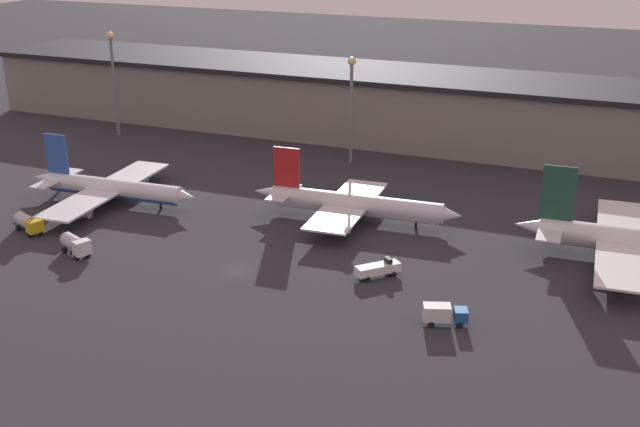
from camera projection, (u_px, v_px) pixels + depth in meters
The scene contains 11 objects.
ground at pixel (237, 270), 122.41m from camera, with size 600.00×600.00×0.00m, color #2D2D33.
terminal_building at pixel (396, 105), 189.83m from camera, with size 212.86×26.94×16.04m.
airplane_0 at pixel (111, 188), 149.31m from camera, with size 34.71×34.57×12.36m.
airplane_1 at pixel (353, 204), 140.67m from camera, with size 38.04×27.41×12.31m.
airplane_2 at pixel (630, 240), 124.87m from camera, with size 36.23×37.72×14.29m.
service_vehicle_1 at pixel (75, 244), 127.36m from camera, with size 6.43×4.62×3.04m.
service_vehicle_2 at pixel (28, 223), 136.24m from camera, with size 6.76×4.64×2.91m.
service_vehicle_3 at pixel (378, 269), 119.76m from camera, with size 6.25×6.42×2.84m.
service_vehicle_4 at pixel (443, 314), 105.92m from camera, with size 6.23×3.96×2.83m.
lamp_post_0 at pixel (113, 70), 190.23m from camera, with size 1.80×1.80×24.84m.
lamp_post_1 at pixel (351, 96), 169.31m from camera, with size 1.80×1.80×22.88m.
Camera 1 is at (53.79, -98.23, 51.76)m, focal length 45.00 mm.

